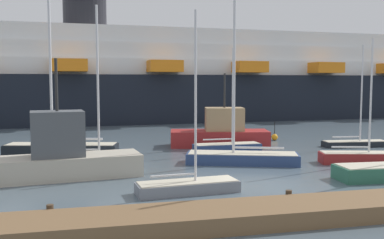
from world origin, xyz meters
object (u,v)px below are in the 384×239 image
at_px(sailboat_1, 242,156).
at_px(sailboat_0, 61,147).
at_px(sailboat_6, 362,156).
at_px(cruise_ship, 226,79).
at_px(sailboat_5, 92,157).
at_px(fishing_boat_3, 221,133).
at_px(sailboat_7, 188,185).
at_px(fishing_boat_0, 63,155).
at_px(channel_buoy_0, 275,137).
at_px(sailboat_4, 355,142).
at_px(sailboat_2, 227,147).

bearing_deg(sailboat_1, sailboat_0, -6.08).
bearing_deg(sailboat_6, cruise_ship, 100.56).
xyz_separation_m(sailboat_5, fishing_boat_3, (9.59, 5.27, 0.59)).
bearing_deg(fishing_boat_3, sailboat_1, -85.54).
height_order(sailboat_7, cruise_ship, cruise_ship).
distance_m(fishing_boat_0, cruise_ship, 39.31).
bearing_deg(channel_buoy_0, cruise_ship, 82.81).
distance_m(fishing_boat_0, fishing_boat_3, 14.04).
height_order(sailboat_4, fishing_boat_0, sailboat_4).
distance_m(sailboat_6, fishing_boat_3, 10.69).
bearing_deg(sailboat_2, sailboat_5, -167.63).
distance_m(sailboat_1, sailboat_5, 8.98).
bearing_deg(sailboat_1, fishing_boat_3, -77.46).
relative_size(sailboat_4, fishing_boat_0, 0.98).
relative_size(sailboat_0, sailboat_7, 1.61).
distance_m(sailboat_4, fishing_boat_0, 21.73).
relative_size(sailboat_7, fishing_boat_0, 1.03).
distance_m(sailboat_7, fishing_boat_3, 14.20).
height_order(sailboat_0, sailboat_2, sailboat_0).
bearing_deg(sailboat_4, fishing_boat_0, -158.27).
bearing_deg(sailboat_7, sailboat_1, 46.96).
distance_m(sailboat_2, fishing_boat_3, 3.03).
relative_size(sailboat_5, sailboat_6, 1.25).
bearing_deg(fishing_boat_0, fishing_boat_3, -148.62).
bearing_deg(fishing_boat_0, channel_buoy_0, -153.37).
xyz_separation_m(sailboat_0, cruise_ship, (19.79, 27.41, 4.55)).
bearing_deg(sailboat_0, cruise_ship, -112.53).
bearing_deg(sailboat_5, sailboat_6, -5.85).
height_order(sailboat_0, channel_buoy_0, sailboat_0).
bearing_deg(sailboat_5, sailboat_2, 20.36).
height_order(sailboat_6, cruise_ship, cruise_ship).
distance_m(sailboat_0, sailboat_7, 12.58).
height_order(sailboat_2, cruise_ship, cruise_ship).
xyz_separation_m(sailboat_1, sailboat_5, (-8.79, 1.84, -0.02)).
bearing_deg(sailboat_0, sailboat_1, 168.26).
distance_m(fishing_boat_3, cruise_ship, 26.95).
distance_m(sailboat_2, channel_buoy_0, 7.69).
bearing_deg(sailboat_1, channel_buoy_0, -104.54).
bearing_deg(fishing_boat_0, sailboat_5, -119.17).
relative_size(sailboat_2, sailboat_6, 0.97).
bearing_deg(channel_buoy_0, sailboat_6, -84.95).
height_order(sailboat_0, sailboat_6, sailboat_0).
bearing_deg(cruise_ship, sailboat_7, -112.90).
xyz_separation_m(sailboat_7, cruise_ship, (13.70, 38.42, 4.83)).
height_order(sailboat_2, sailboat_6, sailboat_6).
bearing_deg(sailboat_1, fishing_boat_0, 27.95).
relative_size(sailboat_5, fishing_boat_0, 1.20).
height_order(sailboat_7, fishing_boat_0, sailboat_7).
xyz_separation_m(channel_buoy_0, cruise_ship, (2.92, 23.15, 4.92)).
relative_size(sailboat_6, cruise_ship, 0.07).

